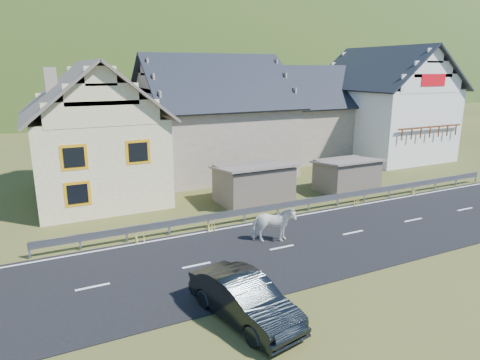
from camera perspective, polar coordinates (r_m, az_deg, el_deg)
ground at (r=21.42m, az=14.82°, el=-6.89°), size 160.00×160.00×0.00m
road at (r=21.41m, az=14.83°, el=-6.84°), size 60.00×7.00×0.04m
lane_markings at (r=21.40m, az=14.83°, el=-6.78°), size 60.00×6.60×0.01m
guardrail at (r=23.95m, az=9.19°, el=-2.84°), size 28.10×0.09×0.75m
shed_left at (r=25.09m, az=1.79°, el=-0.57°), size 4.30×3.30×2.40m
shed_right at (r=28.27m, az=14.00°, el=0.54°), size 3.80×2.90×2.20m
house_cream at (r=27.29m, az=-19.01°, el=6.86°), size 7.80×9.80×8.30m
house_stone_a at (r=32.47m, az=-3.68°, el=9.24°), size 10.80×9.80×8.90m
house_stone_b at (r=39.08m, az=9.02°, el=9.43°), size 9.80×8.80×8.10m
house_white at (r=40.55m, az=18.63°, el=10.21°), size 8.80×10.80×9.70m
mountain at (r=197.69m, az=-20.62°, el=5.70°), size 440.00×280.00×260.00m
horse at (r=19.45m, az=4.44°, el=-5.93°), size 1.56×2.15×1.65m
car at (r=13.87m, az=0.59°, el=-15.56°), size 2.35×4.54×1.43m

